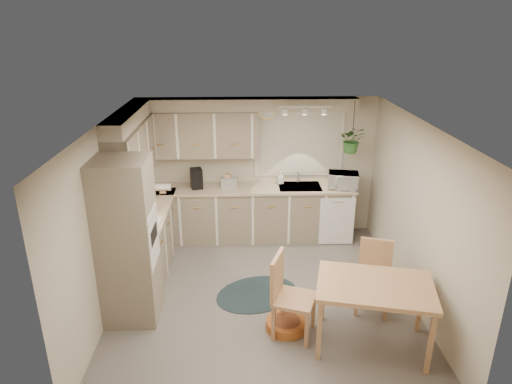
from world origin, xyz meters
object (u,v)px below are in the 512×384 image
at_px(chair_back, 374,279).
at_px(microwave, 343,179).
at_px(pet_bed, 286,324).
at_px(chair_left, 295,297).
at_px(braided_rug, 257,294).
at_px(dining_table, 372,315).

relative_size(chair_back, microwave, 1.92).
bearing_deg(microwave, pet_bed, -104.79).
bearing_deg(chair_back, microwave, -72.63).
height_order(chair_left, chair_back, chair_left).
distance_m(braided_rug, microwave, 2.49).
bearing_deg(pet_bed, chair_left, -50.83).
xyz_separation_m(chair_left, pet_bed, (-0.08, 0.10, -0.46)).
height_order(chair_back, pet_bed, chair_back).
distance_m(braided_rug, pet_bed, 0.83).
bearing_deg(dining_table, braided_rug, 140.32).
distance_m(dining_table, chair_back, 0.69).
relative_size(chair_left, chair_back, 1.10).
xyz_separation_m(chair_back, microwave, (0.01, 2.07, 0.64)).
bearing_deg(braided_rug, chair_left, -64.08).
distance_m(chair_left, microwave, 2.80).
bearing_deg(braided_rug, dining_table, -39.68).
xyz_separation_m(dining_table, chair_left, (-0.88, 0.22, 0.11)).
xyz_separation_m(chair_back, braided_rug, (-1.48, 0.41, -0.46)).
distance_m(chair_back, microwave, 2.17).
height_order(chair_left, pet_bed, chair_left).
height_order(chair_left, braided_rug, chair_left).
height_order(pet_bed, microwave, microwave).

